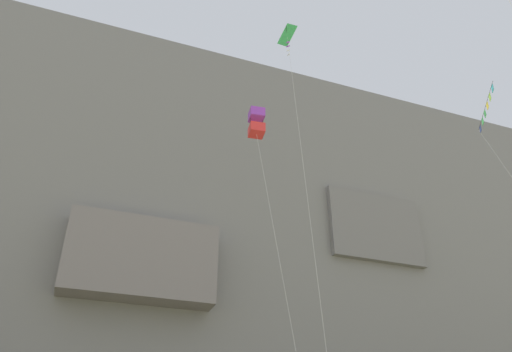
{
  "coord_description": "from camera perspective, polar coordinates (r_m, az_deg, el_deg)",
  "views": [
    {
      "loc": [
        -5.62,
        3.28,
        3.54
      ],
      "look_at": [
        2.12,
        24.68,
        17.38
      ],
      "focal_mm": 35.58,
      "sensor_mm": 36.0,
      "label": 1
    }
  ],
  "objects": [
    {
      "name": "kite_diamond_high_right",
      "position": [
        33.09,
        3.73,
        14.04
      ],
      "size": [
        0.96,
        5.17,
        29.44
      ],
      "color": "green",
      "rests_on": "ground"
    },
    {
      "name": "kite_banner_upper_right",
      "position": [
        31.64,
        26.08,
        3.79
      ],
      "size": [
        2.56,
        6.96,
        22.57
      ],
      "color": "black",
      "rests_on": "ground"
    },
    {
      "name": "kite_box_upper_mid",
      "position": [
        30.1,
        0.08,
        5.95
      ],
      "size": [
        2.58,
        3.26,
        22.69
      ],
      "color": "purple",
      "rests_on": "ground"
    },
    {
      "name": "cliff_face",
      "position": [
        70.31,
        -14.21,
        -9.81
      ],
      "size": [
        180.0,
        30.96,
        56.47
      ],
      "color": "slate",
      "rests_on": "ground"
    }
  ]
}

